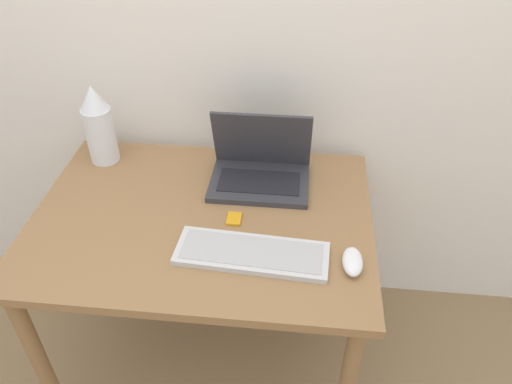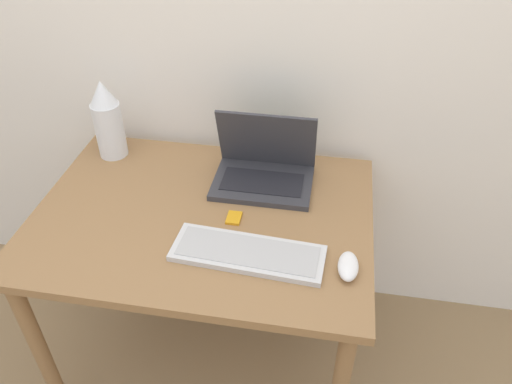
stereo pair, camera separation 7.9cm
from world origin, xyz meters
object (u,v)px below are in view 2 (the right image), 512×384
Objects in this scene: keyboard at (248,253)px; mouse at (348,266)px; laptop at (264,167)px; mp3_player at (234,218)px; vase at (108,120)px.

keyboard is 0.28m from mouse.
laptop reaches higher than keyboard.
mouse is at bearing -24.67° from mp3_player.
mp3_player is (0.51, -0.29, -0.14)m from vase.
laptop is 5.58× the size of mp3_player.
vase is at bearing 143.21° from keyboard.
keyboard is at bearing 177.37° from mouse.
mouse is at bearing -2.63° from keyboard.
mouse is (0.28, -0.01, 0.01)m from keyboard.
mouse is 1.86× the size of mp3_player.
mouse reaches higher than mp3_player.
laptop is at bearing 91.80° from keyboard.
vase reaches higher than mp3_player.
laptop is 0.74× the size of keyboard.
keyboard is at bearing -36.79° from vase.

